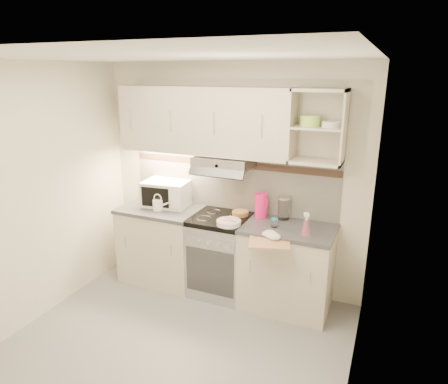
# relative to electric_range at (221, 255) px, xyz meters

# --- Properties ---
(ground) EXTENTS (3.00, 3.00, 0.00)m
(ground) POSITION_rel_electric_range_xyz_m (0.00, -1.10, -0.45)
(ground) COLOR gray
(ground) RESTS_ON ground
(room_shell) EXTENTS (3.04, 2.84, 2.52)m
(room_shell) POSITION_rel_electric_range_xyz_m (0.00, -0.73, 1.18)
(room_shell) COLOR beige
(room_shell) RESTS_ON ground
(base_cabinet_left) EXTENTS (0.90, 0.60, 0.86)m
(base_cabinet_left) POSITION_rel_electric_range_xyz_m (-0.75, 0.00, -0.02)
(base_cabinet_left) COLOR beige
(base_cabinet_left) RESTS_ON ground
(worktop_left) EXTENTS (0.92, 0.62, 0.04)m
(worktop_left) POSITION_rel_electric_range_xyz_m (-0.75, 0.00, 0.43)
(worktop_left) COLOR #47474C
(worktop_left) RESTS_ON base_cabinet_left
(base_cabinet_right) EXTENTS (0.90, 0.60, 0.86)m
(base_cabinet_right) POSITION_rel_electric_range_xyz_m (0.75, 0.00, -0.02)
(base_cabinet_right) COLOR beige
(base_cabinet_right) RESTS_ON ground
(worktop_right) EXTENTS (0.92, 0.62, 0.04)m
(worktop_right) POSITION_rel_electric_range_xyz_m (0.75, 0.00, 0.43)
(worktop_right) COLOR #47474C
(worktop_right) RESTS_ON base_cabinet_right
(electric_range) EXTENTS (0.60, 0.60, 0.90)m
(electric_range) POSITION_rel_electric_range_xyz_m (0.00, 0.00, 0.00)
(electric_range) COLOR #B7B7BC
(electric_range) RESTS_ON ground
(microwave) EXTENTS (0.55, 0.43, 0.29)m
(microwave) POSITION_rel_electric_range_xyz_m (-0.73, 0.12, 0.59)
(microwave) COLOR white
(microwave) RESTS_ON worktop_left
(watering_can) EXTENTS (0.23, 0.11, 0.19)m
(watering_can) POSITION_rel_electric_range_xyz_m (-0.72, -0.08, 0.52)
(watering_can) COLOR white
(watering_can) RESTS_ON worktop_left
(plate_stack) EXTENTS (0.25, 0.25, 0.05)m
(plate_stack) POSITION_rel_electric_range_xyz_m (0.17, -0.18, 0.47)
(plate_stack) COLOR white
(plate_stack) RESTS_ON electric_range
(bread_loaf) EXTENTS (0.18, 0.18, 0.04)m
(bread_loaf) POSITION_rel_electric_range_xyz_m (0.18, 0.13, 0.47)
(bread_loaf) COLOR #A37C3C
(bread_loaf) RESTS_ON electric_range
(pink_pitcher) EXTENTS (0.14, 0.13, 0.26)m
(pink_pitcher) POSITION_rel_electric_range_xyz_m (0.40, 0.16, 0.58)
(pink_pitcher) COLOR #FB176C
(pink_pitcher) RESTS_ON worktop_right
(glass_jar) EXTENTS (0.13, 0.13, 0.24)m
(glass_jar) POSITION_rel_electric_range_xyz_m (0.64, 0.20, 0.57)
(glass_jar) COLOR silver
(glass_jar) RESTS_ON worktop_right
(spice_jar) EXTENTS (0.06, 0.06, 0.09)m
(spice_jar) POSITION_rel_electric_range_xyz_m (0.61, -0.06, 0.50)
(spice_jar) COLOR white
(spice_jar) RESTS_ON worktop_right
(spray_bottle) EXTENTS (0.09, 0.09, 0.24)m
(spray_bottle) POSITION_rel_electric_range_xyz_m (0.95, -0.13, 0.54)
(spray_bottle) COLOR pink
(spray_bottle) RESTS_ON worktop_right
(cutting_board) EXTENTS (0.46, 0.43, 0.02)m
(cutting_board) POSITION_rel_electric_range_xyz_m (0.66, -0.36, 0.42)
(cutting_board) COLOR tan
(cutting_board) RESTS_ON base_cabinet_right
(dish_towel) EXTENTS (0.29, 0.27, 0.06)m
(dish_towel) POSITION_rel_electric_range_xyz_m (0.62, -0.31, 0.46)
(dish_towel) COLOR white
(dish_towel) RESTS_ON cutting_board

